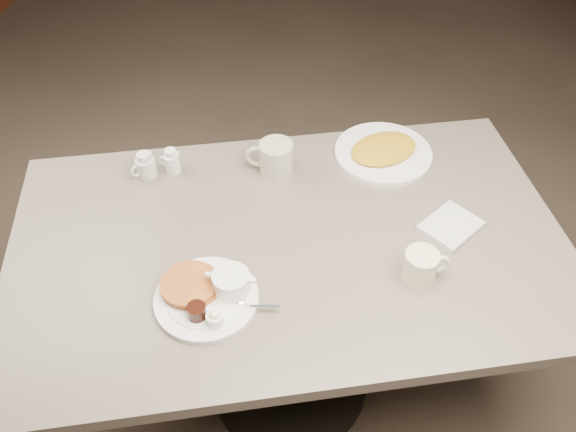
{
  "coord_description": "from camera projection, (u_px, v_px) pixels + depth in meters",
  "views": [
    {
      "loc": [
        -0.16,
        -1.05,
        1.91
      ],
      "look_at": [
        0.0,
        0.02,
        0.82
      ],
      "focal_mm": 36.2,
      "sensor_mm": 36.0,
      "label": 1
    }
  ],
  "objects": [
    {
      "name": "hash_plate",
      "position": [
        383.0,
        151.0,
        1.81
      ],
      "size": [
        0.4,
        0.4,
        0.04
      ],
      "color": "white",
      "rests_on": "diner_table"
    },
    {
      "name": "coffee_mug_far",
      "position": [
        275.0,
        158.0,
        1.73
      ],
      "size": [
        0.16,
        0.13,
        0.1
      ],
      "color": "beige",
      "rests_on": "diner_table"
    },
    {
      "name": "diner_table",
      "position": [
        289.0,
        279.0,
        1.69
      ],
      "size": [
        1.5,
        0.9,
        0.75
      ],
      "color": "slate",
      "rests_on": "ground"
    },
    {
      "name": "napkin",
      "position": [
        451.0,
        226.0,
        1.59
      ],
      "size": [
        0.19,
        0.19,
        0.02
      ],
      "color": "silver",
      "rests_on": "diner_table"
    },
    {
      "name": "coffee_mug_near",
      "position": [
        421.0,
        266.0,
        1.44
      ],
      "size": [
        0.12,
        0.09,
        0.09
      ],
      "color": "white",
      "rests_on": "diner_table"
    },
    {
      "name": "creamer_left",
      "position": [
        145.0,
        166.0,
        1.73
      ],
      "size": [
        0.08,
        0.07,
        0.08
      ],
      "color": "silver",
      "rests_on": "diner_table"
    },
    {
      "name": "room",
      "position": [
        290.0,
        10.0,
        1.11
      ],
      "size": [
        7.04,
        8.04,
        2.84
      ],
      "color": "#4C3F33",
      "rests_on": "ground"
    },
    {
      "name": "main_plate",
      "position": [
        209.0,
        292.0,
        1.41
      ],
      "size": [
        0.34,
        0.32,
        0.07
      ],
      "color": "white",
      "rests_on": "diner_table"
    },
    {
      "name": "creamer_right",
      "position": [
        172.0,
        161.0,
        1.74
      ],
      "size": [
        0.07,
        0.06,
        0.08
      ],
      "color": "white",
      "rests_on": "diner_table"
    }
  ]
}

